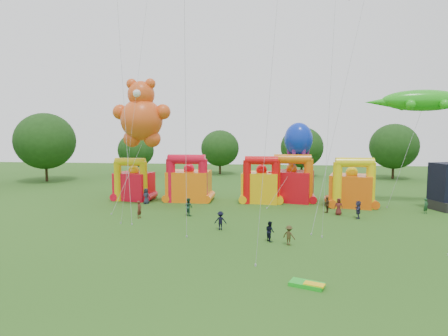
# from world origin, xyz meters

# --- Properties ---
(ground) EXTENTS (160.00, 160.00, 0.00)m
(ground) POSITION_xyz_m (0.00, 0.00, 0.00)
(ground) COLOR #275317
(ground) RESTS_ON ground
(tree_ring) EXTENTS (123.63, 125.73, 12.07)m
(tree_ring) POSITION_xyz_m (-1.18, 0.61, 6.26)
(tree_ring) COLOR #352314
(tree_ring) RESTS_ON ground
(bouncy_castle_0) EXTENTS (5.11, 4.46, 5.61)m
(bouncy_castle_0) POSITION_xyz_m (-16.05, 27.43, 2.16)
(bouncy_castle_0) COLOR red
(bouncy_castle_0) RESTS_ON ground
(bouncy_castle_1) EXTENTS (5.38, 4.35, 6.12)m
(bouncy_castle_1) POSITION_xyz_m (-8.67, 27.50, 2.32)
(bouncy_castle_1) COLOR orange
(bouncy_castle_1) RESTS_ON ground
(bouncy_castle_2) EXTENTS (5.04, 4.28, 5.97)m
(bouncy_castle_2) POSITION_xyz_m (0.71, 27.49, 2.28)
(bouncy_castle_2) COLOR #F1B10C
(bouncy_castle_2) RESTS_ON ground
(bouncy_castle_3) EXTENTS (6.04, 5.30, 6.17)m
(bouncy_castle_3) POSITION_xyz_m (4.55, 28.56, 2.34)
(bouncy_castle_3) COLOR red
(bouncy_castle_3) RESTS_ON ground
(bouncy_castle_4) EXTENTS (5.70, 5.01, 6.01)m
(bouncy_castle_4) POSITION_xyz_m (11.56, 25.93, 2.29)
(bouncy_castle_4) COLOR #EE590C
(bouncy_castle_4) RESTS_ON ground
(teddy_bear_kite) EXTENTS (7.10, 8.27, 15.40)m
(teddy_bear_kite) POSITION_xyz_m (-13.93, 23.09, 8.64)
(teddy_bear_kite) COLOR #E14E19
(teddy_bear_kite) RESTS_ON ground
(gecko_kite) EXTENTS (12.59, 4.76, 14.18)m
(gecko_kite) POSITION_xyz_m (18.70, 27.43, 8.58)
(gecko_kite) COLOR green
(gecko_kite) RESTS_ON ground
(octopus_kite) EXTENTS (5.78, 7.11, 10.22)m
(octopus_kite) POSITION_xyz_m (4.08, 27.03, 4.40)
(octopus_kite) COLOR #0B29B3
(octopus_kite) RESTS_ON ground
(parafoil_kites) EXTENTS (31.69, 13.02, 29.04)m
(parafoil_kites) POSITION_xyz_m (-1.23, 17.51, 12.80)
(parafoil_kites) COLOR red
(parafoil_kites) RESTS_ON ground
(diamond_kites) EXTENTS (30.48, 17.32, 38.22)m
(diamond_kites) POSITION_xyz_m (3.14, 12.56, 15.07)
(diamond_kites) COLOR red
(diamond_kites) RESTS_ON ground
(folded_kite_bundle) EXTENTS (2.23, 1.66, 0.31)m
(folded_kite_bundle) POSITION_xyz_m (4.02, 0.54, 0.14)
(folded_kite_bundle) COLOR green
(folded_kite_bundle) RESTS_ON ground
(spectator_0) EXTENTS (1.09, 0.86, 1.96)m
(spectator_0) POSITION_xyz_m (-13.53, 24.77, 0.98)
(spectator_0) COLOR #212738
(spectator_0) RESTS_ON ground
(spectator_1) EXTENTS (0.59, 0.76, 1.84)m
(spectator_1) POSITION_xyz_m (-11.84, 17.04, 0.92)
(spectator_1) COLOR #572119
(spectator_1) RESTS_ON ground
(spectator_2) EXTENTS (1.19, 1.17, 1.93)m
(spectator_2) POSITION_xyz_m (-6.93, 18.79, 0.96)
(spectator_2) COLOR #19402C
(spectator_2) RESTS_ON ground
(spectator_3) EXTENTS (1.15, 0.68, 1.74)m
(spectator_3) POSITION_xyz_m (-2.78, 13.18, 0.87)
(spectator_3) COLOR black
(spectator_3) RESTS_ON ground
(spectator_4) EXTENTS (0.90, 1.15, 1.82)m
(spectator_4) POSITION_xyz_m (8.15, 21.94, 0.91)
(spectator_4) COLOR #48331C
(spectator_4) RESTS_ON ground
(spectator_5) EXTENTS (0.84, 1.81, 1.88)m
(spectator_5) POSITION_xyz_m (10.96, 19.42, 0.94)
(spectator_5) COLOR #272741
(spectator_5) RESTS_ON ground
(spectator_6) EXTENTS (1.06, 0.87, 1.87)m
(spectator_6) POSITION_xyz_m (9.21, 20.85, 0.94)
(spectator_6) COLOR #591C19
(spectator_6) RESTS_ON ground
(spectator_7) EXTENTS (0.75, 0.70, 1.72)m
(spectator_7) POSITION_xyz_m (18.93, 22.74, 0.86)
(spectator_7) COLOR #1C4624
(spectator_7) RESTS_ON ground
(spectator_8) EXTENTS (0.97, 1.04, 1.71)m
(spectator_8) POSITION_xyz_m (1.78, 9.94, 0.85)
(spectator_8) COLOR black
(spectator_8) RESTS_ON ground
(spectator_9) EXTENTS (1.21, 1.06, 1.62)m
(spectator_9) POSITION_xyz_m (3.31, 8.97, 0.81)
(spectator_9) COLOR #3F3319
(spectator_9) RESTS_ON ground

